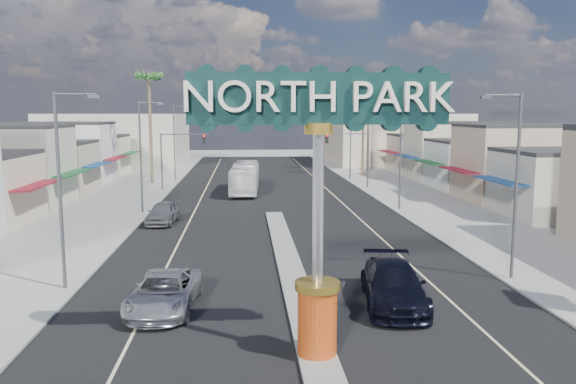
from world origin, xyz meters
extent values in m
plane|color=gray|center=(0.00, 30.00, 0.00)|extent=(160.00, 160.00, 0.00)
cube|color=black|center=(0.00, 30.00, 0.01)|extent=(20.00, 120.00, 0.01)
cube|color=gray|center=(0.00, 14.00, 0.08)|extent=(1.30, 30.00, 0.16)
cube|color=gray|center=(-14.00, 30.00, 0.06)|extent=(8.00, 120.00, 0.12)
cube|color=gray|center=(14.00, 30.00, 0.06)|extent=(8.00, 120.00, 0.12)
cube|color=beige|center=(-24.00, 43.00, 3.00)|extent=(12.00, 42.00, 6.00)
cube|color=#B7B29E|center=(24.00, 43.00, 3.00)|extent=(12.00, 42.00, 6.00)
cube|color=#B7B29E|center=(-22.00, 75.00, 4.00)|extent=(20.00, 20.00, 8.00)
cube|color=beige|center=(22.00, 75.00, 4.00)|extent=(20.00, 20.00, 8.00)
cylinder|color=red|center=(0.00, 2.00, 1.26)|extent=(1.30, 1.30, 2.20)
cylinder|color=gold|center=(0.00, 2.00, 2.49)|extent=(1.50, 1.50, 0.25)
cylinder|color=#B7B7BC|center=(0.00, 2.00, 5.01)|extent=(0.36, 0.36, 4.80)
cylinder|color=gold|center=(0.00, 2.00, 7.58)|extent=(0.90, 0.90, 0.35)
cube|color=black|center=(0.00, 2.00, 8.51)|extent=(8.20, 0.50, 1.60)
cylinder|color=#47474C|center=(-11.00, 44.00, 3.00)|extent=(0.18, 0.18, 6.00)
cylinder|color=#47474C|center=(-8.50, 44.00, 5.90)|extent=(5.00, 0.12, 0.12)
cube|color=black|center=(-6.50, 44.00, 5.40)|extent=(0.32, 0.32, 1.00)
sphere|color=red|center=(-6.50, 43.82, 5.72)|extent=(0.22, 0.22, 0.22)
cylinder|color=#47474C|center=(11.00, 44.00, 3.00)|extent=(0.18, 0.18, 6.00)
cylinder|color=#47474C|center=(8.50, 44.00, 5.90)|extent=(5.00, 0.12, 0.12)
cube|color=black|center=(6.50, 44.00, 5.40)|extent=(0.32, 0.32, 1.00)
sphere|color=red|center=(6.50, 43.82, 5.72)|extent=(0.22, 0.22, 0.22)
cylinder|color=#47474C|center=(-10.60, 10.00, 4.50)|extent=(0.16, 0.16, 9.00)
cylinder|color=#47474C|center=(-9.70, 10.00, 8.90)|extent=(1.80, 0.10, 0.10)
cube|color=#47474C|center=(-8.90, 10.00, 8.80)|extent=(0.50, 0.22, 0.15)
cylinder|color=#47474C|center=(-10.60, 30.00, 4.50)|extent=(0.16, 0.16, 9.00)
cylinder|color=#47474C|center=(-9.70, 30.00, 8.90)|extent=(1.80, 0.10, 0.10)
cube|color=#47474C|center=(-8.90, 30.00, 8.80)|extent=(0.50, 0.22, 0.15)
cylinder|color=#47474C|center=(-10.60, 52.00, 4.50)|extent=(0.16, 0.16, 9.00)
cylinder|color=#47474C|center=(-9.70, 52.00, 8.90)|extent=(1.80, 0.10, 0.10)
cube|color=#47474C|center=(-8.90, 52.00, 8.80)|extent=(0.50, 0.22, 0.15)
cylinder|color=#47474C|center=(10.60, 10.00, 4.50)|extent=(0.16, 0.16, 9.00)
cylinder|color=#47474C|center=(9.70, 10.00, 8.90)|extent=(1.80, 0.10, 0.10)
cube|color=#47474C|center=(8.90, 10.00, 8.80)|extent=(0.50, 0.22, 0.15)
cylinder|color=#47474C|center=(10.60, 30.00, 4.50)|extent=(0.16, 0.16, 9.00)
cylinder|color=#47474C|center=(9.70, 30.00, 8.90)|extent=(1.80, 0.10, 0.10)
cube|color=#47474C|center=(8.90, 30.00, 8.80)|extent=(0.50, 0.22, 0.15)
cylinder|color=#47474C|center=(10.60, 52.00, 4.50)|extent=(0.16, 0.16, 9.00)
cylinder|color=#47474C|center=(9.70, 52.00, 8.90)|extent=(1.80, 0.10, 0.10)
cube|color=#47474C|center=(8.90, 52.00, 8.80)|extent=(0.50, 0.22, 0.15)
cylinder|color=brown|center=(-13.00, 50.00, 6.00)|extent=(0.36, 0.36, 12.00)
cylinder|color=brown|center=(13.00, 56.00, 5.50)|extent=(0.36, 0.36, 11.00)
cylinder|color=brown|center=(15.00, 62.00, 6.50)|extent=(0.36, 0.36, 13.00)
imported|color=#B6B6BB|center=(-5.70, 7.06, 0.76)|extent=(2.92, 5.62, 1.51)
imported|color=black|center=(3.89, 6.91, 0.88)|extent=(3.24, 6.34, 1.76)
imported|color=slate|center=(-8.35, 25.67, 0.81)|extent=(2.33, 4.89, 1.61)
imported|color=white|center=(-2.29, 41.67, 1.53)|extent=(3.11, 11.10, 3.06)
camera|label=1|loc=(-2.35, -15.58, 8.05)|focal=35.00mm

